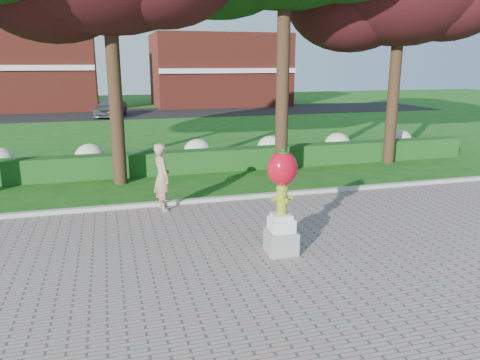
{
  "coord_description": "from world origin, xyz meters",
  "views": [
    {
      "loc": [
        -2.28,
        -9.64,
        3.94
      ],
      "look_at": [
        0.73,
        1.0,
        1.14
      ],
      "focal_mm": 35.0,
      "sensor_mm": 36.0,
      "label": 1
    }
  ],
  "objects": [
    {
      "name": "hydrant_sculpture",
      "position": [
        1.04,
        -1.05,
        1.22
      ],
      "size": [
        0.65,
        0.63,
        2.23
      ],
      "rotation": [
        0.0,
        0.0,
        -0.04
      ],
      "color": "gray",
      "rests_on": "walkway"
    },
    {
      "name": "street",
      "position": [
        0.0,
        28.0,
        0.01
      ],
      "size": [
        50.0,
        8.0,
        0.02
      ],
      "primitive_type": "cube",
      "color": "black",
      "rests_on": "ground"
    },
    {
      "name": "curb",
      "position": [
        0.0,
        3.0,
        0.07
      ],
      "size": [
        40.0,
        0.18,
        0.15
      ],
      "primitive_type": "cube",
      "color": "#ADADA5",
      "rests_on": "ground"
    },
    {
      "name": "building_right",
      "position": [
        8.0,
        34.0,
        3.2
      ],
      "size": [
        12.0,
        8.0,
        6.4
      ],
      "primitive_type": "cube",
      "color": "maroon",
      "rests_on": "ground"
    },
    {
      "name": "parked_car",
      "position": [
        -2.01,
        26.08,
        0.74
      ],
      "size": [
        2.74,
        4.51,
        1.43
      ],
      "primitive_type": "imported",
      "rotation": [
        0.0,
        0.0,
        -0.27
      ],
      "color": "#45484E",
      "rests_on": "street"
    },
    {
      "name": "lawn_hedge",
      "position": [
        0.0,
        7.0,
        0.4
      ],
      "size": [
        24.0,
        0.7,
        0.8
      ],
      "primitive_type": "cube",
      "color": "#124115",
      "rests_on": "ground"
    },
    {
      "name": "woman",
      "position": [
        -0.99,
        2.6,
        0.95
      ],
      "size": [
        0.58,
        0.75,
        1.83
      ],
      "primitive_type": "imported",
      "rotation": [
        0.0,
        0.0,
        1.81
      ],
      "color": "tan",
      "rests_on": "walkway"
    },
    {
      "name": "building_left",
      "position": [
        -10.0,
        34.0,
        3.5
      ],
      "size": [
        14.0,
        8.0,
        7.0
      ],
      "primitive_type": "cube",
      "color": "maroon",
      "rests_on": "ground"
    },
    {
      "name": "ground",
      "position": [
        0.0,
        0.0,
        0.0
      ],
      "size": [
        100.0,
        100.0,
        0.0
      ],
      "primitive_type": "plane",
      "color": "#145315",
      "rests_on": "ground"
    },
    {
      "name": "walkway",
      "position": [
        0.0,
        -4.0,
        0.02
      ],
      "size": [
        40.0,
        14.0,
        0.04
      ],
      "primitive_type": "cube",
      "color": "gray",
      "rests_on": "ground"
    },
    {
      "name": "hydrangea_row",
      "position": [
        0.57,
        8.0,
        0.55
      ],
      "size": [
        20.1,
        1.1,
        0.99
      ],
      "color": "beige",
      "rests_on": "ground"
    }
  ]
}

